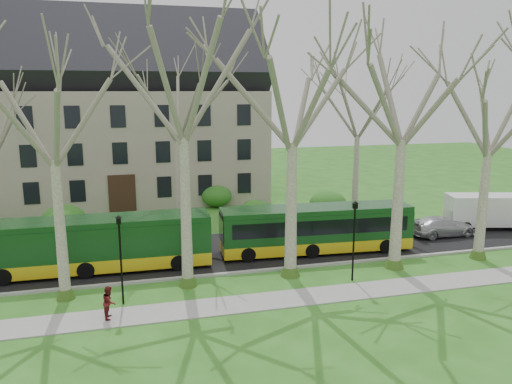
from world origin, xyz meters
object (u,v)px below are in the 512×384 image
sedan (442,226)px  pedestrian_b (109,302)px  bus_follow (316,229)px  van_a (487,212)px  bus_lead (98,243)px

sedan → pedestrian_b: pedestrian_b is taller
bus_follow → van_a: (14.22, 1.94, -0.26)m
bus_follow → pedestrian_b: bearing=-148.8°
sedan → pedestrian_b: (-22.27, -7.50, 0.07)m
van_a → pedestrian_b: size_ratio=3.81×
bus_lead → sedan: 23.04m
pedestrian_b → van_a: bearing=-65.9°
sedan → pedestrian_b: 23.50m
bus_lead → pedestrian_b: (0.73, -6.48, -0.82)m
bus_follow → sedan: bearing=9.5°
van_a → pedestrian_b: van_a is taller
sedan → van_a: bearing=-78.4°
pedestrian_b → bus_lead: bearing=13.0°
bus_lead → bus_follow: bearing=0.8°
sedan → pedestrian_b: bearing=108.2°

